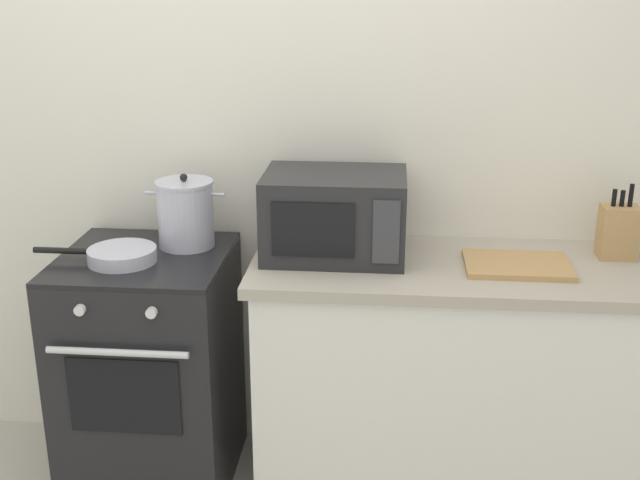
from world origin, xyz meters
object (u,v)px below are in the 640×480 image
(stove, at_px, (151,370))
(knife_block, at_px, (618,231))
(frying_pan, at_px, (120,255))
(stock_pot, at_px, (186,214))
(cutting_board, at_px, (517,265))
(microwave, at_px, (335,215))

(stove, distance_m, knife_block, 1.79)
(frying_pan, relative_size, knife_block, 1.63)
(stove, relative_size, frying_pan, 2.09)
(stock_pot, distance_m, knife_block, 1.56)
(stove, bearing_deg, knife_block, 4.77)
(frying_pan, bearing_deg, stock_pot, 45.24)
(frying_pan, xyz_separation_m, cutting_board, (1.38, 0.07, -0.02))
(stock_pot, xyz_separation_m, microwave, (0.55, -0.05, 0.03))
(stove, height_order, stock_pot, stock_pot)
(microwave, height_order, knife_block, microwave)
(knife_block, bearing_deg, cutting_board, -159.01)
(knife_block, bearing_deg, stove, -175.23)
(frying_pan, height_order, microwave, microwave)
(frying_pan, relative_size, cutting_board, 1.22)
(stove, height_order, frying_pan, frying_pan)
(cutting_board, bearing_deg, stock_pot, 174.00)
(microwave, distance_m, cutting_board, 0.66)
(microwave, xyz_separation_m, knife_block, (1.00, 0.06, -0.05))
(stock_pot, relative_size, microwave, 0.59)
(microwave, bearing_deg, frying_pan, -168.97)
(stove, bearing_deg, frying_pan, -130.85)
(frying_pan, distance_m, microwave, 0.77)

